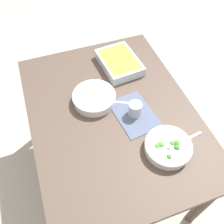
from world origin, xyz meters
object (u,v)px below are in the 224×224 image
Objects in this scene: drink_cup at (135,110)px; spoon_by_stew at (109,102)px; stew_bowl at (94,98)px; baking_dish at (119,62)px; spoon_by_broccoli at (184,141)px; broccoli_bowl at (168,147)px.

drink_cup is 0.17m from spoon_by_stew.
stew_bowl reaches higher than spoon_by_stew.
spoon_by_stew is (-0.04, -0.08, -0.03)m from stew_bowl.
baking_dish is 0.65m from spoon_by_broccoli.
broccoli_bowl is 0.42m from spoon_by_stew.
drink_cup is at bearing 14.64° from broccoli_bowl.
spoon_by_stew is at bearing 23.84° from broccoli_bowl.
spoon_by_stew is (0.13, 0.10, -0.03)m from drink_cup.
broccoli_bowl reaches higher than baking_dish.
spoon_by_broccoli is at bearing -143.70° from spoon_by_stew.
baking_dish is at bearing 10.13° from spoon_by_broccoli.
spoon_by_broccoli is (-0.41, -0.35, -0.03)m from stew_bowl.
baking_dish is 1.91× the size of spoon_by_stew.
baking_dish is 1.81× the size of spoon_by_broccoli.
broccoli_bowl is at bearing 98.44° from spoon_by_broccoli.
baking_dish is 0.40m from drink_cup.
spoon_by_stew is (-0.26, 0.16, -0.03)m from baking_dish.
stew_bowl is 1.40× the size of spoon_by_broccoli.
broccoli_bowl is 0.73× the size of baking_dish.
stew_bowl is 0.77× the size of baking_dish.
stew_bowl is 0.24m from drink_cup.
spoon_by_broccoli is at bearing -81.56° from broccoli_bowl.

